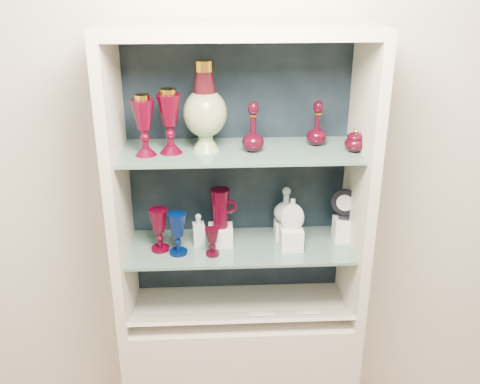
{
  "coord_description": "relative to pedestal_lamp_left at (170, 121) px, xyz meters",
  "views": [
    {
      "loc": [
        -0.1,
        -0.43,
        2.12
      ],
      "look_at": [
        0.0,
        1.53,
        1.3
      ],
      "focal_mm": 40.0,
      "sensor_mm": 36.0,
      "label": 1
    }
  ],
  "objects": [
    {
      "name": "wall_back",
      "position": [
        0.26,
        0.22,
        -0.19
      ],
      "size": [
        3.5,
        0.02,
        2.8
      ],
      "primitive_type": "cube",
      "color": "silver",
      "rests_on": "ground"
    },
    {
      "name": "cabinet_base",
      "position": [
        0.26,
        0.0,
        -1.22
      ],
      "size": [
        1.0,
        0.4,
        0.75
      ],
      "primitive_type": "cube",
      "color": "beige",
      "rests_on": "ground"
    },
    {
      "name": "cabinet_back_panel",
      "position": [
        0.26,
        0.19,
        -0.27
      ],
      "size": [
        0.98,
        0.02,
        1.15
      ],
      "primitive_type": "cube",
      "color": "black",
      "rests_on": "cabinet_base"
    },
    {
      "name": "cabinet_side_left",
      "position": [
        -0.22,
        0.0,
        -0.27
      ],
      "size": [
        0.04,
        0.4,
        1.15
      ],
      "primitive_type": "cube",
      "color": "beige",
      "rests_on": "cabinet_base"
    },
    {
      "name": "cabinet_side_right",
      "position": [
        0.74,
        0.0,
        -0.27
      ],
      "size": [
        0.04,
        0.4,
        1.15
      ],
      "primitive_type": "cube",
      "color": "beige",
      "rests_on": "cabinet_base"
    },
    {
      "name": "cabinet_top_cap",
      "position": [
        0.26,
        0.0,
        0.33
      ],
      "size": [
        1.0,
        0.4,
        0.04
      ],
      "primitive_type": "cube",
      "color": "beige",
      "rests_on": "cabinet_side_left"
    },
    {
      "name": "shelf_lower",
      "position": [
        0.26,
        0.02,
        -0.55
      ],
      "size": [
        0.92,
        0.34,
        0.01
      ],
      "primitive_type": "cube",
      "color": "slate",
      "rests_on": "cabinet_side_left"
    },
    {
      "name": "shelf_upper",
      "position": [
        0.26,
        0.02,
        -0.13
      ],
      "size": [
        0.92,
        0.34,
        0.01
      ],
      "primitive_type": "cube",
      "color": "slate",
      "rests_on": "cabinet_side_left"
    },
    {
      "name": "label_ledge",
      "position": [
        0.26,
        -0.11,
        -0.81
      ],
      "size": [
        0.92,
        0.17,
        0.09
      ],
      "primitive_type": "cube",
      "rotation": [
        -0.44,
        0.0,
        0.0
      ],
      "color": "beige",
      "rests_on": "cabinet_base"
    },
    {
      "name": "label_card_0",
      "position": [
        0.34,
        -0.11,
        -0.8
      ],
      "size": [
        0.1,
        0.06,
        0.03
      ],
      "primitive_type": "cube",
      "rotation": [
        -0.44,
        0.0,
        0.0
      ],
      "color": "white",
      "rests_on": "label_ledge"
    },
    {
      "name": "label_card_1",
      "position": [
        0.54,
        -0.11,
        -0.8
      ],
      "size": [
        0.1,
        0.06,
        0.03
      ],
      "primitive_type": "cube",
      "rotation": [
        -0.44,
        0.0,
        0.0
      ],
      "color": "white",
      "rests_on": "label_ledge"
    },
    {
      "name": "pedestal_lamp_left",
      "position": [
        0.0,
        0.0,
        0.0
      ],
      "size": [
        0.12,
        0.12,
        0.25
      ],
      "primitive_type": null,
      "rotation": [
        0.0,
        0.0,
        -0.27
      ],
      "color": "#470113",
      "rests_on": "shelf_upper"
    },
    {
      "name": "pedestal_lamp_right",
      "position": [
        -0.09,
        -0.02,
        -0.01
      ],
      "size": [
        0.11,
        0.11,
        0.23
      ],
      "primitive_type": null,
      "rotation": [
        0.0,
        0.0,
        0.3
      ],
      "color": "#470113",
      "rests_on": "shelf_upper"
    },
    {
      "name": "enamel_urn",
      "position": [
        0.13,
        0.02,
        0.05
      ],
      "size": [
        0.22,
        0.22,
        0.34
      ],
      "primitive_type": null,
      "rotation": [
        0.0,
        0.0,
        0.4
      ],
      "color": "#0F4D1C",
      "rests_on": "shelf_upper"
    },
    {
      "name": "ruby_decanter_a",
      "position": [
        0.31,
        -0.0,
        -0.01
      ],
      "size": [
        0.1,
        0.1,
        0.22
      ],
      "primitive_type": null,
      "rotation": [
        0.0,
        0.0,
        0.13
      ],
      "color": "#380513",
      "rests_on": "shelf_upper"
    },
    {
      "name": "ruby_decanter_b",
      "position": [
        0.57,
        0.07,
        -0.03
      ],
      "size": [
        0.11,
        0.11,
        0.19
      ],
      "primitive_type": null,
      "rotation": [
        0.0,
        0.0,
        0.38
      ],
      "color": "#380513",
      "rests_on": "shelf_upper"
    },
    {
      "name": "lidded_bowl",
      "position": [
        0.7,
        -0.02,
        -0.08
      ],
      "size": [
        0.09,
        0.09,
        0.09
      ],
      "primitive_type": null,
      "rotation": [
        0.0,
        0.0,
        -0.05
      ],
      "color": "#380513",
      "rests_on": "shelf_upper"
    },
    {
      "name": "cobalt_goblet",
      "position": [
        0.01,
        -0.03,
        -0.45
      ],
      "size": [
        0.08,
        0.08,
        0.18
      ],
      "primitive_type": null,
      "rotation": [
        0.0,
        0.0,
        -0.12
      ],
      "color": "#011146",
      "rests_on": "shelf_lower"
    },
    {
      "name": "ruby_goblet_tall",
      "position": [
        -0.07,
        -0.0,
        -0.45
      ],
      "size": [
        0.09,
        0.09,
        0.18
      ],
      "primitive_type": null,
      "rotation": [
        0.0,
        0.0,
        -0.21
      ],
      "color": "#470113",
      "rests_on": "shelf_lower"
    },
    {
      "name": "ruby_goblet_small",
      "position": [
        0.15,
        -0.05,
        -0.48
      ],
      "size": [
        0.07,
        0.07,
        0.12
      ],
      "primitive_type": null,
      "rotation": [
        0.0,
        0.0,
        -0.28
      ],
      "color": "#380513",
      "rests_on": "shelf_lower"
    },
    {
      "name": "riser_ruby_pitcher",
      "position": [
        0.18,
        0.04,
        -0.5
      ],
      "size": [
        0.1,
        0.1,
        0.08
      ],
      "primitive_type": "cube",
      "color": "silver",
      "rests_on": "shelf_lower"
    },
    {
      "name": "ruby_pitcher",
      "position": [
        0.18,
        0.04,
        -0.38
      ],
      "size": [
        0.13,
        0.1,
        0.17
      ],
      "primitive_type": null,
      "rotation": [
        0.0,
        0.0,
        -0.13
      ],
      "color": "#470113",
      "rests_on": "riser_ruby_pitcher"
    },
    {
      "name": "clear_square_bottle",
      "position": [
        0.09,
        0.04,
        -0.47
      ],
      "size": [
        0.06,
        0.06,
        0.14
      ],
      "primitive_type": null,
      "rotation": [
        0.0,
        0.0,
        0.15
      ],
      "color": "#ADBAC6",
      "rests_on": "shelf_lower"
    },
    {
      "name": "riser_flat_flask",
      "position": [
        0.47,
        -0.01,
        -0.5
      ],
      "size": [
        0.09,
        0.09,
        0.09
      ],
      "primitive_type": "cube",
      "color": "silver",
      "rests_on": "shelf_lower"
    },
    {
      "name": "flat_flask",
      "position": [
        0.47,
        -0.01,
        -0.39
      ],
      "size": [
        0.1,
        0.05,
        0.13
      ],
      "primitive_type": null,
      "rotation": [
        0.0,
        0.0,
        -0.1
      ],
      "color": "#B3C1C7",
      "rests_on": "riser_flat_flask"
    },
    {
      "name": "riser_clear_round_decanter",
      "position": [
        0.46,
        0.09,
        -0.51
      ],
      "size": [
        0.09,
        0.09,
        0.07
      ],
      "primitive_type": "cube",
      "color": "silver",
      "rests_on": "shelf_lower"
    },
    {
      "name": "clear_round_decanter",
      "position": [
        0.46,
        0.09,
        -0.4
      ],
      "size": [
        0.11,
        0.11,
        0.15
      ],
      "primitive_type": null,
      "rotation": [
        0.0,
        0.0,
        0.08
      ],
      "color": "#ADBAC6",
      "rests_on": "riser_clear_round_decanter"
    },
    {
      "name": "riser_cameo_medallion",
      "position": [
        0.7,
        0.05,
        -0.49
      ],
      "size": [
        0.08,
        0.08,
        0.1
      ],
      "primitive_type": "cube",
      "color": "silver",
      "rests_on": "shelf_lower"
    },
    {
      "name": "cameo_medallion",
      "position": [
        0.7,
        0.05,
        -0.37
      ],
      "size": [
        0.12,
        0.08,
        0.14
      ],
      "primitive_type": null,
      "rotation": [
        0.0,
        0.0,
        -0.36
      ],
      "color": "black",
      "rests_on": "riser_cameo_medallion"
    }
  ]
}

